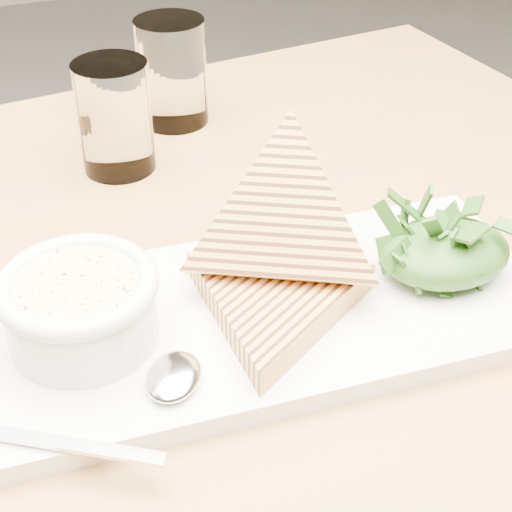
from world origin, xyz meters
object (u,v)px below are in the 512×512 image
object	(u,v)px
platter	(265,314)
glass_far	(172,72)
table_top	(100,317)
glass_near	(115,117)
soup_bowl	(82,316)

from	to	relation	value
platter	glass_far	distance (m)	0.36
table_top	glass_near	bearing A→B (deg)	72.81
platter	glass_near	size ratio (longest dim) A/B	3.92
platter	soup_bowl	bearing A→B (deg)	175.52
glass_near	glass_far	distance (m)	0.12
soup_bowl	glass_far	distance (m)	0.39
platter	glass_near	distance (m)	0.29
platter	glass_far	world-z (taller)	glass_far
soup_bowl	glass_near	distance (m)	0.28
table_top	glass_far	world-z (taller)	glass_far
glass_near	table_top	bearing A→B (deg)	-107.19
table_top	soup_bowl	bearing A→B (deg)	-106.35
platter	glass_near	xyz separation A→B (m)	(-0.05, 0.28, 0.05)
table_top	glass_far	xyz separation A→B (m)	(0.14, 0.29, 0.08)
table_top	glass_near	world-z (taller)	glass_near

